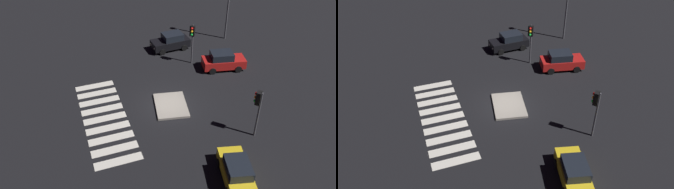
# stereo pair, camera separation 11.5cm
# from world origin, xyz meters

# --- Properties ---
(ground_plane) EXTENTS (80.00, 80.00, 0.00)m
(ground_plane) POSITION_xyz_m (0.00, 0.00, 0.00)
(ground_plane) COLOR black
(traffic_island) EXTENTS (3.68, 3.03, 0.18)m
(traffic_island) POSITION_xyz_m (0.27, 0.15, 0.09)
(traffic_island) COLOR gray
(traffic_island) RESTS_ON ground
(car_yellow) EXTENTS (3.91, 2.40, 1.60)m
(car_yellow) POSITION_xyz_m (8.50, 1.30, 0.79)
(car_yellow) COLOR gold
(car_yellow) RESTS_ON ground
(car_black) EXTENTS (2.01, 3.97, 1.69)m
(car_black) POSITION_xyz_m (-8.74, 3.44, 0.83)
(car_black) COLOR black
(car_black) RESTS_ON ground
(car_red) EXTENTS (2.44, 4.12, 1.70)m
(car_red) POSITION_xyz_m (-3.49, 6.63, 0.84)
(car_red) COLOR red
(car_red) RESTS_ON ground
(traffic_light_west) EXTENTS (0.53, 0.54, 3.88)m
(traffic_light_west) POSITION_xyz_m (-5.32, 4.24, 2.94)
(traffic_light_west) COLOR #47474C
(traffic_light_west) RESTS_ON ground
(traffic_light_north) EXTENTS (0.53, 0.54, 3.69)m
(traffic_light_north) POSITION_xyz_m (5.29, 4.45, 2.79)
(traffic_light_north) COLOR #47474C
(traffic_light_north) RESTS_ON ground
(crosswalk_near) EXTENTS (9.90, 3.20, 0.02)m
(crosswalk_near) POSITION_xyz_m (0.00, -5.06, 0.01)
(crosswalk_near) COLOR silver
(crosswalk_near) RESTS_ON ground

